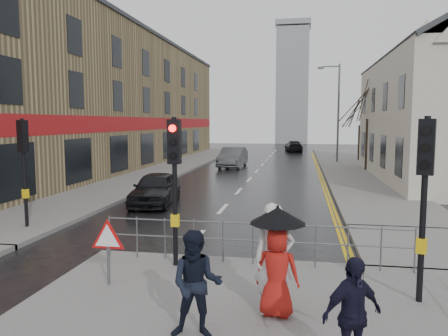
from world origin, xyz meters
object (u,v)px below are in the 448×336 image
at_px(car_mid, 233,157).
at_px(pedestrian_a, 274,259).
at_px(pedestrian_with_umbrella, 277,254).
at_px(pedestrian_b, 197,284).
at_px(pedestrian_d, 352,315).
at_px(car_parked, 155,189).

bearing_deg(car_mid, pedestrian_a, -77.47).
bearing_deg(pedestrian_with_umbrella, pedestrian_b, -140.58).
height_order(pedestrian_b, pedestrian_d, pedestrian_b).
height_order(pedestrian_with_umbrella, car_parked, pedestrian_with_umbrella).
xyz_separation_m(pedestrian_a, car_parked, (-5.49, 9.82, -0.42)).
bearing_deg(pedestrian_with_umbrella, car_mid, 100.51).
distance_m(pedestrian_d, car_parked, 13.22).
bearing_deg(car_parked, pedestrian_a, -65.71).
bearing_deg(car_parked, pedestrian_with_umbrella, -65.74).
distance_m(pedestrian_b, car_mid, 26.54).
distance_m(pedestrian_a, pedestrian_b, 1.55).
xyz_separation_m(pedestrian_a, pedestrian_with_umbrella, (0.05, -0.11, 0.12)).
distance_m(pedestrian_a, pedestrian_d, 1.98).
height_order(pedestrian_a, pedestrian_d, pedestrian_a).
bearing_deg(pedestrian_d, car_mid, 69.82).
bearing_deg(pedestrian_b, pedestrian_with_umbrella, 33.56).
xyz_separation_m(car_parked, car_mid, (0.85, 15.41, 0.09)).
distance_m(pedestrian_a, car_parked, 11.26).
xyz_separation_m(pedestrian_d, car_parked, (-6.61, 11.44, -0.24)).
height_order(pedestrian_d, car_parked, pedestrian_d).
xyz_separation_m(pedestrian_a, car_mid, (-4.65, 25.23, -0.33)).
xyz_separation_m(pedestrian_b, car_mid, (-3.54, 26.30, -0.21)).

